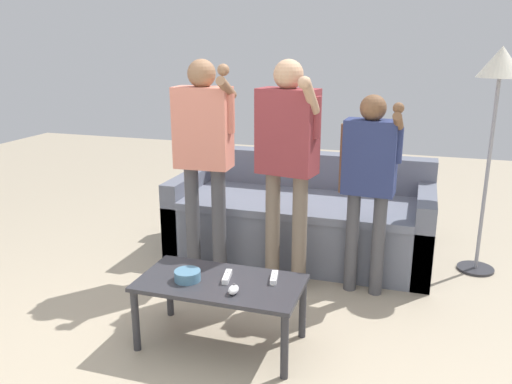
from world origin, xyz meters
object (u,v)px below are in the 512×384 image
couch (301,219)px  floor_lamp (499,81)px  player_center (287,149)px  game_remote_wand_near (274,278)px  game_remote_wand_far (227,277)px  coffee_table (220,289)px  snack_bowl (188,275)px  game_remote_nunchuk (233,290)px  player_right (369,172)px  player_left (204,144)px

couch → floor_lamp: (1.41, 0.07, 1.18)m
player_center → game_remote_wand_near: (0.13, -0.77, -0.61)m
floor_lamp → game_remote_wand_far: bearing=-134.2°
game_remote_wand_near → game_remote_wand_far: size_ratio=0.94×
coffee_table → snack_bowl: bearing=-165.6°
game_remote_nunchuk → player_right: 1.31m
floor_lamp → player_right: floor_lamp is taller
floor_lamp → game_remote_wand_near: size_ratio=11.26×
player_center → couch: bearing=92.8°
player_center → player_right: size_ratio=1.16×
snack_bowl → couch: bearing=78.5°
couch → player_left: bearing=-133.0°
snack_bowl → game_remote_nunchuk: bearing=-14.0°
snack_bowl → floor_lamp: floor_lamp is taller
snack_bowl → floor_lamp: size_ratio=0.09×
snack_bowl → player_center: 1.15m
couch → player_left: 1.14m
game_remote_wand_near → player_right: bearing=62.7°
player_center → floor_lamp: bearing=27.4°
coffee_table → player_center: size_ratio=0.59×
couch → game_remote_nunchuk: 1.66m
floor_lamp → player_left: bearing=-160.6°
game_remote_nunchuk → player_right: player_right is taller
game_remote_wand_far → floor_lamp: bearing=45.8°
game_remote_wand_near → floor_lamp: bearing=50.0°
snack_bowl → game_remote_nunchuk: (0.31, -0.08, -0.01)m
player_center → game_remote_wand_far: 1.05m
coffee_table → player_center: bearing=79.4°
player_right → game_remote_wand_far: 1.24m
game_remote_wand_near → game_remote_wand_far: 0.28m
floor_lamp → couch: bearing=-177.3°
coffee_table → floor_lamp: (1.54, 1.59, 1.12)m
couch → game_remote_wand_near: 1.43m
couch → game_remote_wand_far: size_ratio=13.13×
player_left → game_remote_wand_far: bearing=-59.9°
game_remote_nunchuk → game_remote_wand_near: size_ratio=0.58×
coffee_table → player_right: bearing=52.5°
player_left → floor_lamp: bearing=19.4°
couch → snack_bowl: 1.61m
couch → player_right: player_right is taller
couch → game_remote_wand_near: (0.16, -1.42, 0.13)m
snack_bowl → game_remote_wand_far: snack_bowl is taller
couch → game_remote_nunchuk: size_ratio=24.15×
coffee_table → game_remote_nunchuk: size_ratio=10.88×
snack_bowl → game_remote_wand_far: size_ratio=0.95×
player_right → game_remote_wand_far: bearing=-127.5°
player_right → snack_bowl: bearing=-132.5°
coffee_table → floor_lamp: bearing=45.9°
snack_bowl → game_remote_wand_far: (0.21, 0.08, -0.01)m
coffee_table → player_left: player_left is taller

